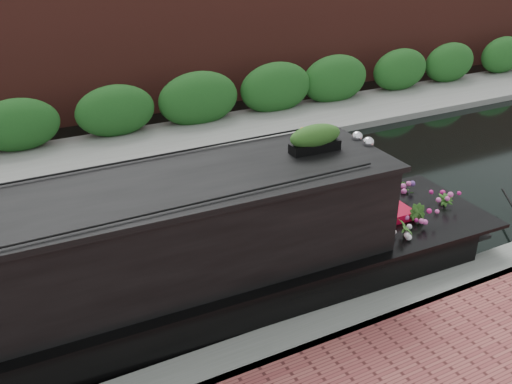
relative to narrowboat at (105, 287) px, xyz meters
name	(u,v)px	position (x,y,z in m)	size (l,w,h in m)	color
ground	(189,235)	(1.87, 1.98, -0.78)	(80.00, 80.00, 0.00)	black
near_bank_coping	(287,353)	(1.87, -1.32, -0.78)	(40.00, 0.60, 0.50)	slate
far_bank_path	(121,154)	(1.87, 6.18, -0.78)	(40.00, 2.40, 0.34)	gray
far_hedge	(111,142)	(1.87, 7.08, -0.78)	(40.00, 1.10, 2.80)	#1F571E
far_brick_wall	(91,117)	(1.87, 9.18, -0.78)	(40.00, 1.00, 8.00)	maroon
narrowboat	(105,287)	(0.00, 0.00, 0.00)	(11.21, 2.31, 2.62)	black
rope_fender	(456,222)	(6.04, 0.00, -0.63)	(0.29, 0.29, 0.35)	olive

